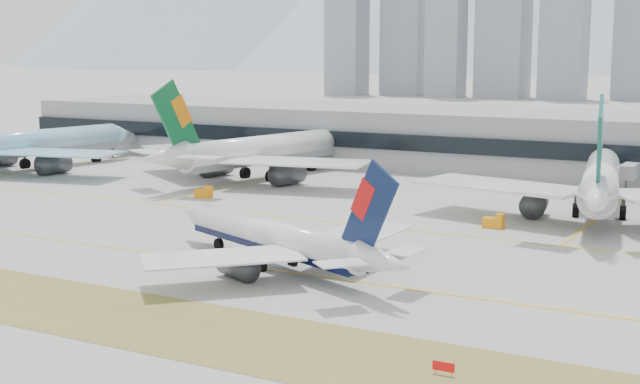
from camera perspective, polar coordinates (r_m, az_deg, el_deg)
The scene contains 10 objects.
ground at distance 133.16m, azimuth -4.40°, elevation -4.20°, with size 3000.00×3000.00×0.00m, color gray.
taxiing_airliner at distance 125.05m, azimuth -2.54°, elevation -3.06°, with size 49.88×42.20×17.63m.
widebody_korean at distance 240.21m, azimuth -18.09°, elevation 2.88°, with size 67.69×66.86×24.38m.
widebody_eva at distance 211.29m, azimuth -4.24°, elevation 2.54°, with size 68.12×67.52×24.69m.
widebody_cathay at distance 169.35m, azimuth 17.51°, elevation 0.48°, with size 66.96×66.34×24.24m.
terminal at distance 235.31m, azimuth 11.11°, elevation 3.29°, with size 280.00×43.10×15.00m.
hold_sign_right at distance 86.66m, azimuth 7.91°, elevation -11.02°, with size 2.20×0.15×1.35m.
gse_b at distance 187.14m, azimuth -7.42°, elevation -0.06°, with size 3.55×2.00×2.60m.
gse_c at distance 157.26m, azimuth 11.09°, elevation -1.90°, with size 3.55×2.00×2.60m.
city_skyline at distance 589.52m, azimuth 11.48°, elevation 10.77°, with size 342.00×49.80×140.00m.
Camera 1 is at (71.32, -108.22, 30.53)m, focal length 50.00 mm.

